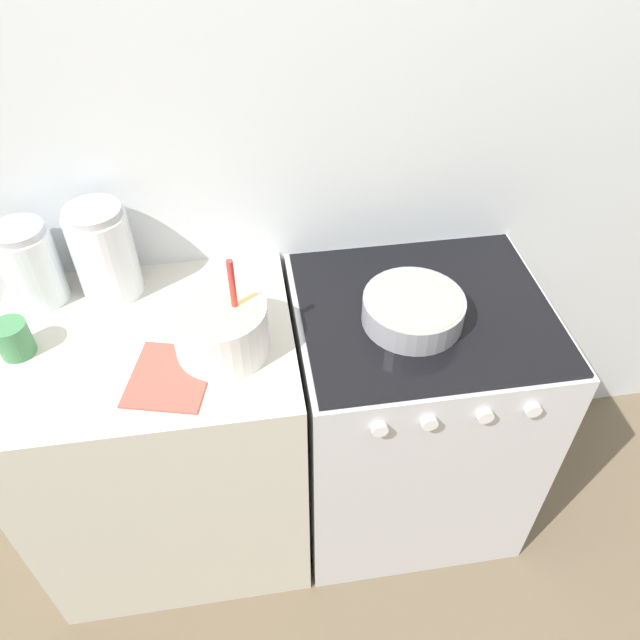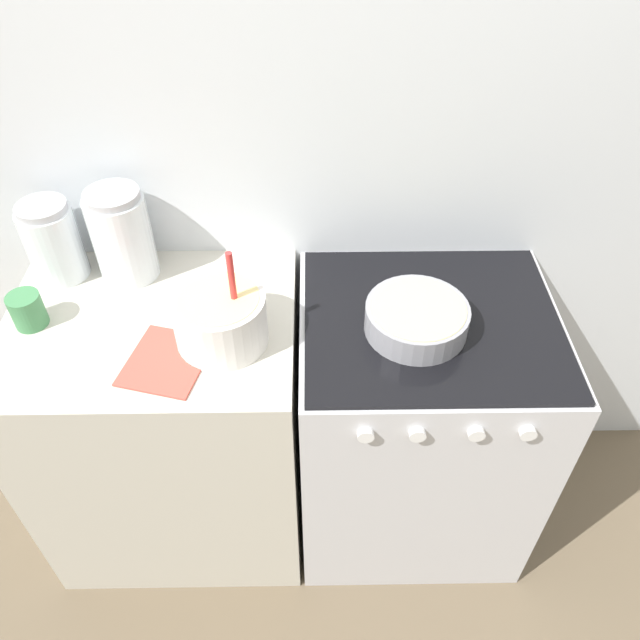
% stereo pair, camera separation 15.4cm
% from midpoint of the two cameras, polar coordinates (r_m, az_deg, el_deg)
% --- Properties ---
extents(ground_plane, '(12.00, 12.00, 0.00)m').
position_cam_midpoint_polar(ground_plane, '(2.20, -3.02, -23.38)').
color(ground_plane, brown).
extents(wall_back, '(4.52, 0.05, 2.40)m').
position_cam_midpoint_polar(wall_back, '(1.71, -7.00, 14.40)').
color(wall_back, silver).
rests_on(wall_back, ground_plane).
extents(countertop_cabinet, '(0.76, 0.60, 0.91)m').
position_cam_midpoint_polar(countertop_cabinet, '(1.99, -15.70, -10.99)').
color(countertop_cabinet, beige).
rests_on(countertop_cabinet, ground_plane).
extents(stove, '(0.69, 0.62, 0.91)m').
position_cam_midpoint_polar(stove, '(1.99, 5.95, -8.72)').
color(stove, silver).
rests_on(stove, ground_plane).
extents(mixing_bowl, '(0.23, 0.23, 0.27)m').
position_cam_midpoint_polar(mixing_bowl, '(1.52, -11.99, -0.68)').
color(mixing_bowl, white).
rests_on(mixing_bowl, countertop_cabinet).
extents(baking_pan, '(0.26, 0.26, 0.08)m').
position_cam_midpoint_polar(baking_pan, '(1.60, 5.80, 0.89)').
color(baking_pan, gray).
rests_on(baking_pan, stove).
extents(storage_jar_left, '(0.15, 0.15, 0.23)m').
position_cam_midpoint_polar(storage_jar_left, '(1.82, -27.08, 4.06)').
color(storage_jar_left, silver).
rests_on(storage_jar_left, countertop_cabinet).
extents(storage_jar_middle, '(0.16, 0.16, 0.26)m').
position_cam_midpoint_polar(storage_jar_middle, '(1.75, -21.45, 5.22)').
color(storage_jar_middle, silver).
rests_on(storage_jar_middle, countertop_cabinet).
extents(tin_can, '(0.08, 0.08, 0.09)m').
position_cam_midpoint_polar(tin_can, '(1.71, -28.59, -1.64)').
color(tin_can, '#3F7F4C').
rests_on(tin_can, countertop_cabinet).
extents(recipe_page, '(0.23, 0.25, 0.01)m').
position_cam_midpoint_polar(recipe_page, '(1.54, -16.39, -5.11)').
color(recipe_page, '#CC4C3F').
rests_on(recipe_page, countertop_cabinet).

